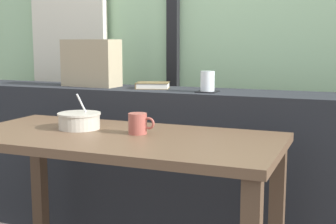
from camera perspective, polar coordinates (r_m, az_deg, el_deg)
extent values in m
cube|color=beige|center=(3.30, -11.97, 11.51)|extent=(0.56, 0.06, 2.50)
cube|color=black|center=(2.99, 0.61, 12.99)|extent=(0.07, 0.05, 2.60)
cube|color=#23262B|center=(2.56, -0.94, -6.36)|extent=(2.80, 0.35, 0.82)
cube|color=brown|center=(2.52, -15.31, -8.77)|extent=(0.06, 0.06, 0.66)
cube|color=brown|center=(2.06, 13.03, -12.61)|extent=(0.06, 0.06, 0.66)
cube|color=brown|center=(1.91, -6.00, -3.30)|extent=(1.30, 0.62, 0.03)
cube|color=black|center=(2.34, 4.80, 2.48)|extent=(0.10, 0.10, 0.00)
cylinder|color=white|center=(2.33, 4.81, 3.77)|extent=(0.07, 0.07, 0.10)
cylinder|color=gold|center=(2.33, 4.81, 3.53)|extent=(0.06, 0.06, 0.08)
cube|color=brown|center=(2.52, -1.82, 2.92)|extent=(0.20, 0.18, 0.00)
cube|color=silver|center=(2.52, -1.82, 3.26)|extent=(0.19, 0.17, 0.03)
cube|color=brown|center=(2.52, -1.82, 3.59)|extent=(0.20, 0.18, 0.00)
cube|color=brown|center=(2.53, -3.74, 3.27)|extent=(0.05, 0.13, 0.03)
cube|color=tan|center=(2.67, -9.30, 5.89)|extent=(0.33, 0.16, 0.26)
cylinder|color=#BCB7A8|center=(2.06, -10.72, -1.06)|extent=(0.18, 0.18, 0.07)
cylinder|color=#BCB7A8|center=(2.05, -10.74, -0.21)|extent=(0.18, 0.18, 0.01)
cylinder|color=#B27038|center=(2.06, -10.71, -1.37)|extent=(0.15, 0.15, 0.04)
cylinder|color=silver|center=(2.06, -10.08, 0.31)|extent=(0.02, 0.10, 0.15)
ellipsoid|color=silver|center=(2.09, -9.76, -0.88)|extent=(0.03, 0.05, 0.01)
cylinder|color=#9E4C42|center=(1.91, -3.71, -1.41)|extent=(0.08, 0.08, 0.08)
torus|color=#9E4C42|center=(1.89, -2.34, -1.38)|extent=(0.05, 0.01, 0.05)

